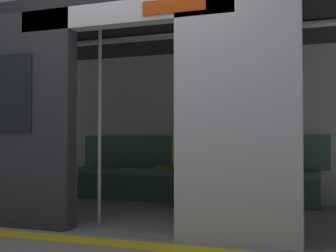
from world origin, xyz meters
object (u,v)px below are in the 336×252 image
object	(u,v)px
handbag	(227,163)
book	(163,167)
bench_seat	(191,177)
grab_pole_door	(100,122)
person_seated	(191,153)
train_car	(161,87)

from	to	relation	value
handbag	book	bearing A→B (deg)	-0.63
handbag	bench_seat	bearing A→B (deg)	6.03
book	grab_pole_door	xyz separation A→B (m)	(0.04, 1.76, 0.56)
grab_pole_door	bench_seat	bearing A→B (deg)	-105.00
person_seated	bench_seat	bearing A→B (deg)	-67.95
train_car	book	xyz separation A→B (m)	(0.34, -1.02, -0.99)
bench_seat	grab_pole_door	bearing A→B (deg)	75.00
train_car	grab_pole_door	distance (m)	0.93
train_car	person_seated	distance (m)	1.20
train_car	grab_pole_door	bearing A→B (deg)	62.54
train_car	bench_seat	size ratio (longest dim) A/B	1.95
train_car	person_seated	xyz separation A→B (m)	(-0.09, -0.91, -0.78)
bench_seat	book	size ratio (longest dim) A/B	14.93
book	person_seated	bearing A→B (deg)	-161.91
handbag	person_seated	bearing A→B (deg)	12.66
grab_pole_door	handbag	bearing A→B (deg)	-118.13
bench_seat	handbag	xyz separation A→B (m)	(-0.48, -0.05, 0.19)
bench_seat	handbag	bearing A→B (deg)	-173.97
grab_pole_door	person_seated	bearing A→B (deg)	-106.14
handbag	book	xyz separation A→B (m)	(0.90, -0.01, -0.07)
handbag	book	distance (m)	0.90
person_seated	grab_pole_door	world-z (taller)	grab_pole_door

